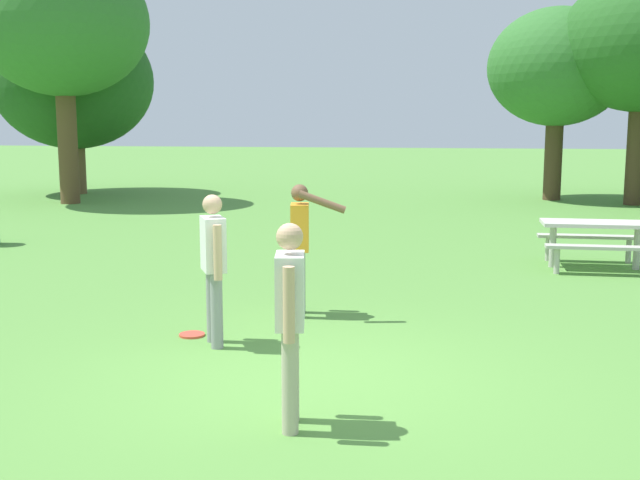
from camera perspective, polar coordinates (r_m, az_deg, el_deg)
name	(u,v)px	position (r m, az deg, el deg)	size (l,w,h in m)	color
ground_plane	(317,377)	(7.54, -0.23, -9.98)	(120.00, 120.00, 0.00)	#568E3D
person_thrower	(301,239)	(9.64, -1.40, 0.06)	(0.74, 0.60, 1.64)	gray
person_catcher	(290,312)	(6.12, -2.19, -5.25)	(0.28, 0.60, 1.64)	#B7AD93
person_bystander	(213,260)	(8.43, -7.78, -1.42)	(0.37, 0.55, 1.64)	gray
frisbee	(192,335)	(9.02, -9.32, -6.83)	(0.29, 0.29, 0.03)	#E04733
picnic_table_near	(595,234)	(13.54, 19.43, 0.39)	(1.70, 1.43, 0.77)	beige
tree_tall_left	(73,82)	(26.84, -17.57, 10.96)	(5.11, 5.11, 5.81)	brown
tree_broad_center	(62,23)	(23.90, -18.31, 14.77)	(4.86, 4.86, 7.19)	brown
tree_far_right	(557,68)	(24.69, 16.92, 11.91)	(4.09, 4.09, 5.69)	#4C3823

